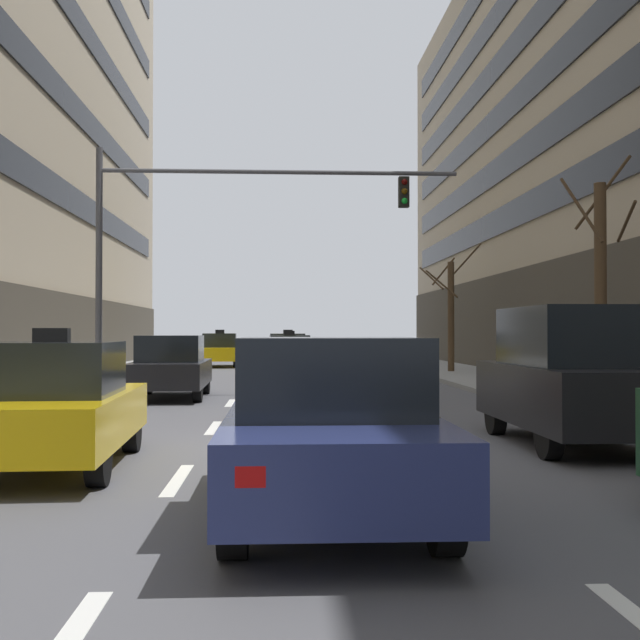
% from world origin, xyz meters
% --- Properties ---
extents(ground_plane, '(120.00, 120.00, 0.00)m').
position_xyz_m(ground_plane, '(0.00, 0.00, 0.00)').
color(ground_plane, '#515156').
extents(lane_stripe_l1_s3, '(0.16, 2.00, 0.01)m').
position_xyz_m(lane_stripe_l1_s3, '(-1.65, -3.00, 0.00)').
color(lane_stripe_l1_s3, silver).
rests_on(lane_stripe_l1_s3, ground).
extents(lane_stripe_l1_s4, '(0.16, 2.00, 0.01)m').
position_xyz_m(lane_stripe_l1_s4, '(-1.65, 2.00, 0.00)').
color(lane_stripe_l1_s4, silver).
rests_on(lane_stripe_l1_s4, ground).
extents(lane_stripe_l1_s5, '(0.16, 2.00, 0.01)m').
position_xyz_m(lane_stripe_l1_s5, '(-1.65, 7.00, 0.00)').
color(lane_stripe_l1_s5, silver).
rests_on(lane_stripe_l1_s5, ground).
extents(lane_stripe_l1_s6, '(0.16, 2.00, 0.01)m').
position_xyz_m(lane_stripe_l1_s6, '(-1.65, 12.00, 0.00)').
color(lane_stripe_l1_s6, silver).
rests_on(lane_stripe_l1_s6, ground).
extents(lane_stripe_l1_s7, '(0.16, 2.00, 0.01)m').
position_xyz_m(lane_stripe_l1_s7, '(-1.65, 17.00, 0.00)').
color(lane_stripe_l1_s7, silver).
rests_on(lane_stripe_l1_s7, ground).
extents(lane_stripe_l1_s8, '(0.16, 2.00, 0.01)m').
position_xyz_m(lane_stripe_l1_s8, '(-1.65, 22.00, 0.00)').
color(lane_stripe_l1_s8, silver).
rests_on(lane_stripe_l1_s8, ground).
extents(lane_stripe_l1_s9, '(0.16, 2.00, 0.01)m').
position_xyz_m(lane_stripe_l1_s9, '(-1.65, 27.00, 0.00)').
color(lane_stripe_l1_s9, silver).
rests_on(lane_stripe_l1_s9, ground).
extents(lane_stripe_l1_s10, '(0.16, 2.00, 0.01)m').
position_xyz_m(lane_stripe_l1_s10, '(-1.65, 32.00, 0.00)').
color(lane_stripe_l1_s10, silver).
rests_on(lane_stripe_l1_s10, ground).
extents(lane_stripe_l2_s3, '(0.16, 2.00, 0.01)m').
position_xyz_m(lane_stripe_l2_s3, '(1.65, -3.00, 0.00)').
color(lane_stripe_l2_s3, silver).
rests_on(lane_stripe_l2_s3, ground).
extents(lane_stripe_l2_s4, '(0.16, 2.00, 0.01)m').
position_xyz_m(lane_stripe_l2_s4, '(1.65, 2.00, 0.00)').
color(lane_stripe_l2_s4, silver).
rests_on(lane_stripe_l2_s4, ground).
extents(lane_stripe_l2_s5, '(0.16, 2.00, 0.01)m').
position_xyz_m(lane_stripe_l2_s5, '(1.65, 7.00, 0.00)').
color(lane_stripe_l2_s5, silver).
rests_on(lane_stripe_l2_s5, ground).
extents(lane_stripe_l2_s6, '(0.16, 2.00, 0.01)m').
position_xyz_m(lane_stripe_l2_s6, '(1.65, 12.00, 0.00)').
color(lane_stripe_l2_s6, silver).
rests_on(lane_stripe_l2_s6, ground).
extents(lane_stripe_l2_s7, '(0.16, 2.00, 0.01)m').
position_xyz_m(lane_stripe_l2_s7, '(1.65, 17.00, 0.00)').
color(lane_stripe_l2_s7, silver).
rests_on(lane_stripe_l2_s7, ground).
extents(lane_stripe_l2_s8, '(0.16, 2.00, 0.01)m').
position_xyz_m(lane_stripe_l2_s8, '(1.65, 22.00, 0.00)').
color(lane_stripe_l2_s8, silver).
rests_on(lane_stripe_l2_s8, ground).
extents(lane_stripe_l2_s9, '(0.16, 2.00, 0.01)m').
position_xyz_m(lane_stripe_l2_s9, '(1.65, 27.00, 0.00)').
color(lane_stripe_l2_s9, silver).
rests_on(lane_stripe_l2_s9, ground).
extents(lane_stripe_l2_s10, '(0.16, 2.00, 0.01)m').
position_xyz_m(lane_stripe_l2_s10, '(1.65, 32.00, 0.00)').
color(lane_stripe_l2_s10, silver).
rests_on(lane_stripe_l2_s10, ground).
extents(taxi_driving_0, '(1.96, 4.43, 1.82)m').
position_xyz_m(taxi_driving_0, '(-3.38, 27.34, 0.81)').
color(taxi_driving_0, black).
rests_on(taxi_driving_0, ground).
extents(taxi_driving_1, '(1.92, 4.40, 1.81)m').
position_xyz_m(taxi_driving_1, '(-0.06, 24.99, 0.81)').
color(taxi_driving_1, black).
rests_on(taxi_driving_1, ground).
extents(car_driving_2, '(1.88, 4.34, 1.62)m').
position_xyz_m(car_driving_2, '(-3.26, 8.48, 0.80)').
color(car_driving_2, black).
rests_on(car_driving_2, ground).
extents(taxi_driving_3, '(1.91, 4.28, 1.75)m').
position_xyz_m(taxi_driving_3, '(-0.08, 19.57, 0.78)').
color(taxi_driving_3, black).
rests_on(taxi_driving_3, ground).
extents(taxi_driving_4, '(1.93, 4.27, 1.75)m').
position_xyz_m(taxi_driving_4, '(-3.28, -2.17, 0.78)').
color(taxi_driving_4, black).
rests_on(taxi_driving_4, ground).
extents(car_driving_5, '(1.90, 4.22, 1.56)m').
position_xyz_m(car_driving_5, '(-0.06, 2.33, 0.77)').
color(car_driving_5, black).
rests_on(car_driving_5, ground).
extents(car_driving_6, '(1.84, 4.40, 1.65)m').
position_xyz_m(car_driving_6, '(-0.03, -4.97, 0.81)').
color(car_driving_6, black).
rests_on(car_driving_6, ground).
extents(car_parked_1, '(1.79, 4.29, 2.08)m').
position_xyz_m(car_parked_1, '(3.89, -0.48, 1.03)').
color(car_parked_1, black).
rests_on(car_parked_1, ground).
extents(traffic_signal_0, '(9.84, 0.35, 6.55)m').
position_xyz_m(traffic_signal_0, '(-2.33, 9.55, 4.66)').
color(traffic_signal_0, '#4C4C51').
rests_on(traffic_signal_0, sidewalk_left).
extents(street_tree_0, '(1.62, 1.62, 5.45)m').
position_xyz_m(street_tree_0, '(6.43, 4.58, 2.66)').
color(street_tree_0, '#4C3823').
rests_on(street_tree_0, sidewalk_right).
extents(street_tree_1, '(2.36, 2.35, 5.13)m').
position_xyz_m(street_tree_1, '(6.41, 19.57, 2.53)').
color(street_tree_1, '#4C3823').
rests_on(street_tree_1, sidewalk_right).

